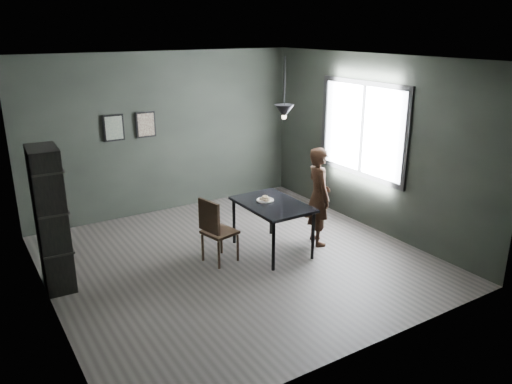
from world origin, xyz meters
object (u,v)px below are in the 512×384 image
cafe_table (272,208)px  shelf_unit (51,220)px  white_plate (265,201)px  wood_chair (215,227)px  pendant_lamp (284,111)px  woman (319,196)px

cafe_table → shelf_unit: 2.98m
white_plate → wood_chair: bearing=-177.0°
white_plate → shelf_unit: (-2.88, 0.44, 0.16)m
wood_chair → pendant_lamp: bearing=-12.1°
woman → cafe_table: bearing=96.6°
cafe_table → woman: woman is taller
cafe_table → pendant_lamp: pendant_lamp is taller
cafe_table → white_plate: size_ratio=5.22×
shelf_unit → pendant_lamp: bearing=-5.0°
woman → shelf_unit: 3.74m
wood_chair → woman: bearing=-20.2°
shelf_unit → cafe_table: bearing=-7.7°
pendant_lamp → white_plate: bearing=173.9°
cafe_table → shelf_unit: (-2.92, 0.57, 0.24)m
cafe_table → woman: 0.76m
woman → wood_chair: size_ratio=1.59×
cafe_table → white_plate: 0.16m
shelf_unit → pendant_lamp: 3.40m
woman → pendant_lamp: 1.41m
white_plate → woman: woman is taller
woman → wood_chair: 1.68m
shelf_unit → wood_chair: bearing=-10.1°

